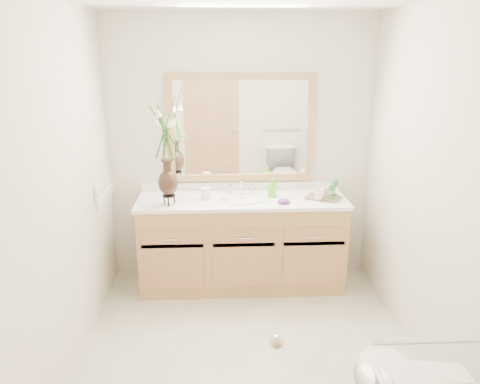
{
  "coord_description": "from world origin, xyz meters",
  "views": [
    {
      "loc": [
        -0.2,
        -2.89,
        2.12
      ],
      "look_at": [
        -0.04,
        0.65,
        1.01
      ],
      "focal_mm": 35.0,
      "sensor_mm": 36.0,
      "label": 1
    }
  ],
  "objects_px": {
    "tumbler": "(205,194)",
    "tray": "(323,198)",
    "soap_bottle": "(272,188)",
    "flower_vase": "(166,141)"
  },
  "relations": [
    {
      "from": "soap_bottle",
      "to": "tray",
      "type": "relative_size",
      "value": 0.53
    },
    {
      "from": "tumbler",
      "to": "soap_bottle",
      "type": "bearing_deg",
      "value": 5.28
    },
    {
      "from": "tray",
      "to": "flower_vase",
      "type": "bearing_deg",
      "value": -150.93
    },
    {
      "from": "flower_vase",
      "to": "tray",
      "type": "bearing_deg",
      "value": 4.1
    },
    {
      "from": "tumbler",
      "to": "tray",
      "type": "distance_m",
      "value": 1.04
    },
    {
      "from": "tumbler",
      "to": "tray",
      "type": "bearing_deg",
      "value": -1.7
    },
    {
      "from": "flower_vase",
      "to": "soap_bottle",
      "type": "bearing_deg",
      "value": 11.42
    },
    {
      "from": "soap_bottle",
      "to": "flower_vase",
      "type": "bearing_deg",
      "value": -157.3
    },
    {
      "from": "soap_bottle",
      "to": "tumbler",
      "type": "bearing_deg",
      "value": -163.43
    },
    {
      "from": "flower_vase",
      "to": "tray",
      "type": "xyz_separation_m",
      "value": [
        1.34,
        0.1,
        -0.54
      ]
    }
  ]
}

